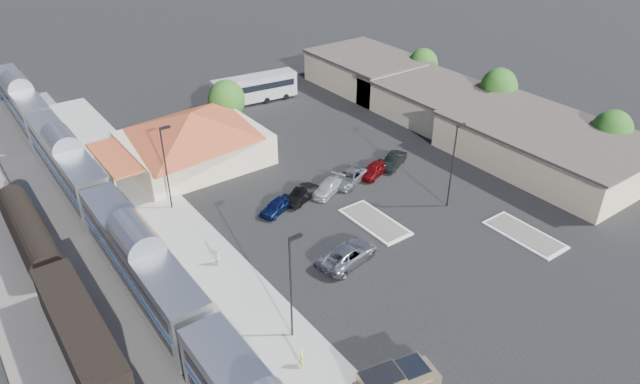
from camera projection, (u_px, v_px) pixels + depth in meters
ground at (356, 247)px, 52.26m from camera, size 280.00×280.00×0.00m
railbed at (98, 288)px, 47.17m from camera, size 16.00×100.00×0.12m
platform at (208, 261)px, 50.31m from camera, size 5.50×92.00×0.18m
passenger_train at (141, 266)px, 45.13m from camera, size 3.00×104.00×5.55m
freight_cars at (82, 337)px, 39.80m from camera, size 2.80×46.00×4.00m
station_depot at (193, 138)px, 65.03m from camera, size 18.35×12.24×6.20m
buildings_east at (453, 107)px, 75.19m from camera, size 14.40×51.40×4.80m
traffic_island_south at (375, 222)px, 55.62m from camera, size 3.30×7.50×0.21m
traffic_island_north at (525, 235)px, 53.73m from camera, size 3.30×7.50×0.21m
lamp_plat_s at (292, 280)px, 39.85m from camera, size 1.08×0.25×9.00m
lamp_plat_n at (166, 162)px, 55.14m from camera, size 1.08×0.25×9.00m
lamp_lot at (454, 159)px, 55.65m from camera, size 1.08×0.25×9.00m
tree_east_a at (611, 131)px, 64.69m from camera, size 4.56×4.56×6.42m
tree_east_b at (498, 88)px, 75.64m from camera, size 4.94×4.94×6.96m
tree_east_c at (423, 65)px, 85.61m from camera, size 4.41×4.41×6.21m
tree_depot at (227, 100)px, 72.57m from camera, size 4.71×4.71×6.63m
pickup_truck at (398, 381)px, 37.78m from camera, size 6.00×3.15×1.97m
suv at (348, 254)px, 49.91m from camera, size 6.46×3.93×1.67m
coach_bus at (255, 87)px, 81.47m from camera, size 12.46×4.11×3.92m
person_a at (302, 358)px, 39.41m from camera, size 0.51×0.65×1.57m
person_b at (216, 257)px, 49.24m from camera, size 0.78×0.92×1.67m
parked_car_a at (277, 206)px, 56.97m from camera, size 4.46×3.02×1.41m
parked_car_b at (301, 195)px, 58.78m from camera, size 4.71×2.94×1.47m
parked_car_c at (328, 187)px, 60.22m from camera, size 5.10×3.61×1.37m
parked_car_d at (350, 177)px, 62.03m from camera, size 5.59×4.12×1.41m
parked_car_e at (374, 170)px, 63.42m from camera, size 4.76×3.14×1.51m
parked_car_f at (393, 161)px, 65.25m from camera, size 4.73×3.34×1.48m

